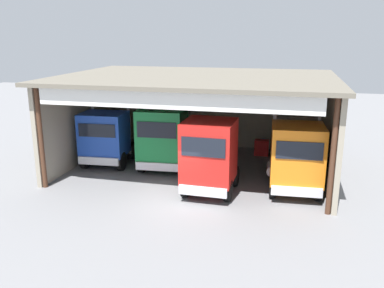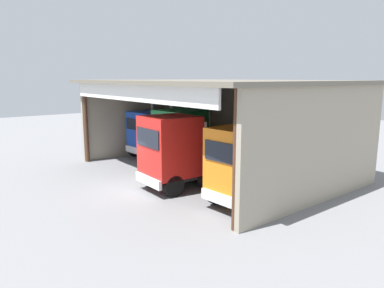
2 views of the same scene
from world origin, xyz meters
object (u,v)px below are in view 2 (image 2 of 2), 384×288
Objects in this scene: truck_blue_left_bay at (152,134)px; truck_green_center_right_bay at (183,137)px; truck_red_yard_outside at (173,151)px; oil_drum at (301,165)px; tool_cart at (295,165)px; truck_orange_center_left_bay at (247,165)px.

truck_green_center_right_bay is at bearing 177.55° from truck_blue_left_bay.
truck_green_center_right_bay is 4.49m from truck_red_yard_outside.
oil_drum is 0.55m from tool_cart.
oil_drum is (2.06, 7.81, -1.52)m from truck_red_yard_outside.
truck_orange_center_left_bay is at bearing -73.63° from oil_drum.
truck_orange_center_left_bay is at bearing 160.87° from truck_green_center_right_bay.
truck_orange_center_left_bay is 5.39× the size of oil_drum.
oil_drum is at bearing 87.75° from tool_cart.
truck_red_yard_outside is at bearing -104.77° from oil_drum.
truck_green_center_right_bay is at bearing -141.68° from tool_cart.
truck_red_yard_outside is (6.80, -2.99, 0.27)m from truck_blue_left_bay.
truck_green_center_right_bay is at bearing -138.38° from oil_drum.
truck_blue_left_bay is 0.97× the size of truck_green_center_right_bay.
oil_drum is at bearing -103.02° from truck_red_yard_outside.
oil_drum is 0.88× the size of tool_cart.
tool_cart is at bearing -157.57° from truck_blue_left_bay.
truck_red_yard_outside is 4.41× the size of tool_cart.
truck_blue_left_bay is at bearing -151.47° from oil_drum.
truck_red_yard_outside is 0.93× the size of truck_orange_center_left_bay.
truck_blue_left_bay is 7.44m from truck_red_yard_outside.
truck_blue_left_bay is 3.51m from truck_green_center_right_bay.
oil_drum is (8.86, 4.82, -1.25)m from truck_blue_left_bay.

